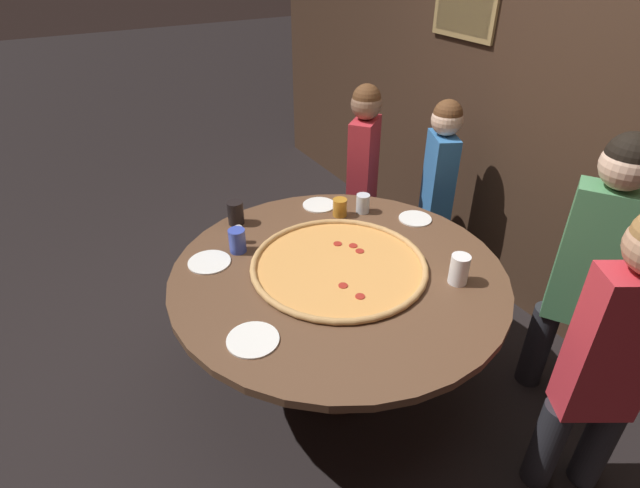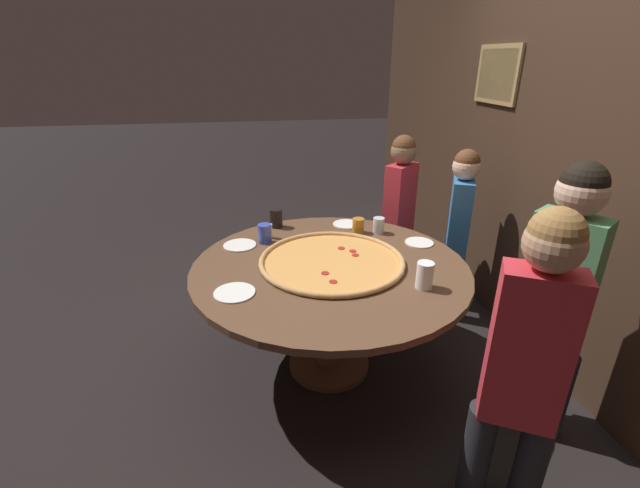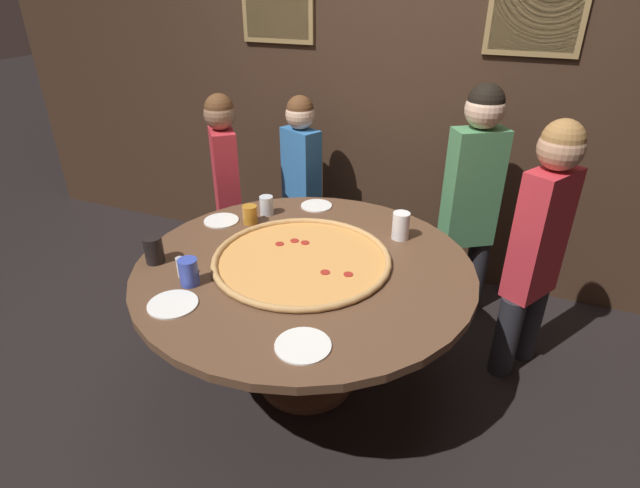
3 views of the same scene
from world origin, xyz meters
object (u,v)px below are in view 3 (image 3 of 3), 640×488
at_px(giant_pizza, 302,259).
at_px(condiment_shaker, 181,267).
at_px(diner_side_right, 301,177).
at_px(white_plate_near_front, 316,206).
at_px(diner_far_right, 539,240).
at_px(dining_table, 305,286).
at_px(drink_cup_beside_pizza, 189,272).
at_px(white_plate_far_back, 221,221).
at_px(drink_cup_far_right, 401,226).
at_px(white_plate_right_side, 303,346).
at_px(drink_cup_far_left, 154,250).
at_px(drink_cup_front_edge, 250,215).
at_px(diner_far_left, 472,193).
at_px(white_plate_left_side, 173,304).
at_px(diner_side_left, 226,182).
at_px(drink_cup_by_shaker, 266,205).

xyz_separation_m(giant_pizza, condiment_shaker, (-0.45, -0.34, 0.04)).
bearing_deg(giant_pizza, diner_side_right, 114.72).
relative_size(white_plate_near_front, diner_far_right, 0.13).
relative_size(dining_table, diner_side_right, 1.27).
bearing_deg(drink_cup_beside_pizza, white_plate_far_back, 110.33).
relative_size(drink_cup_far_right, drink_cup_beside_pizza, 1.16).
bearing_deg(condiment_shaker, white_plate_right_side, -17.92).
distance_m(drink_cup_far_left, drink_cup_front_edge, 0.59).
bearing_deg(diner_far_left, diner_far_right, 100.58).
bearing_deg(dining_table, white_plate_far_back, 158.49).
height_order(drink_cup_beside_pizza, diner_side_right, diner_side_right).
relative_size(drink_cup_far_left, drink_cup_beside_pizza, 1.06).
relative_size(white_plate_left_side, diner_side_right, 0.16).
relative_size(drink_cup_far_left, white_plate_left_side, 0.63).
distance_m(diner_side_left, diner_far_right, 1.95).
relative_size(condiment_shaker, diner_far_right, 0.07).
bearing_deg(drink_cup_by_shaker, diner_far_left, 27.79).
bearing_deg(white_plate_near_front, drink_cup_front_edge, -125.81).
height_order(drink_cup_by_shaker, diner_side_right, diner_side_right).
xyz_separation_m(drink_cup_far_right, drink_cup_front_edge, (-0.82, -0.14, -0.02)).
bearing_deg(diner_far_right, drink_cup_by_shaker, -54.64).
xyz_separation_m(dining_table, drink_cup_far_left, (-0.67, -0.26, 0.19)).
height_order(drink_cup_beside_pizza, white_plate_near_front, drink_cup_beside_pizza).
relative_size(drink_cup_beside_pizza, diner_side_right, 0.10).
xyz_separation_m(dining_table, condiment_shaker, (-0.47, -0.32, 0.17)).
bearing_deg(drink_cup_by_shaker, drink_cup_far_left, -109.16).
height_order(white_plate_near_front, diner_side_right, diner_side_right).
bearing_deg(diner_far_right, drink_cup_front_edge, -49.58).
bearing_deg(white_plate_right_side, dining_table, 113.85).
xyz_separation_m(white_plate_right_side, diner_far_right, (0.78, 1.13, 0.05)).
height_order(giant_pizza, white_plate_near_front, giant_pizza).
bearing_deg(white_plate_right_side, diner_far_right, 55.33).
bearing_deg(drink_cup_front_edge, white_plate_near_front, 54.19).
bearing_deg(drink_cup_by_shaker, white_plate_near_front, 43.62).
bearing_deg(drink_cup_front_edge, white_plate_far_back, -164.41).
xyz_separation_m(giant_pizza, white_plate_right_side, (0.26, -0.57, -0.01)).
distance_m(drink_cup_by_shaker, drink_cup_front_edge, 0.14).
distance_m(drink_cup_front_edge, diner_far_right, 1.52).
relative_size(giant_pizza, drink_cup_beside_pizza, 6.94).
xyz_separation_m(drink_cup_far_left, drink_cup_front_edge, (0.21, 0.55, -0.01)).
bearing_deg(drink_cup_beside_pizza, white_plate_left_side, -80.12).
distance_m(drink_cup_far_right, diner_side_right, 1.07).
xyz_separation_m(drink_cup_far_left, drink_cup_by_shaker, (0.24, 0.69, -0.01)).
bearing_deg(diner_side_left, drink_cup_front_edge, -175.42).
xyz_separation_m(drink_cup_far_right, white_plate_left_side, (-0.73, -0.96, -0.07)).
bearing_deg(white_plate_far_back, condiment_shaker, -75.26).
height_order(drink_cup_front_edge, white_plate_near_front, drink_cup_front_edge).
relative_size(drink_cup_beside_pizza, condiment_shaker, 1.29).
bearing_deg(drink_cup_beside_pizza, drink_cup_far_left, 160.15).
distance_m(drink_cup_far_left, white_plate_left_side, 0.40).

